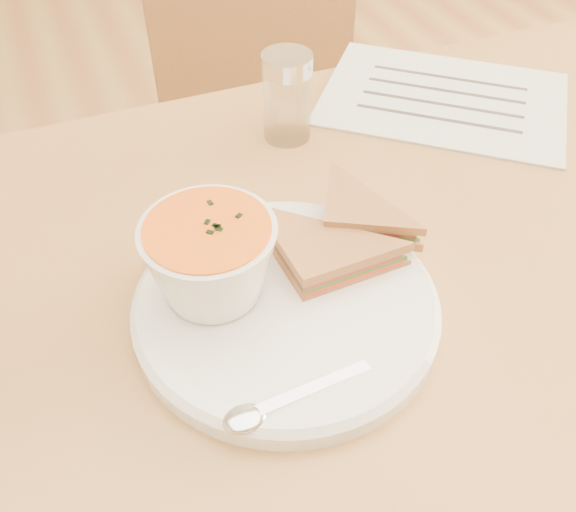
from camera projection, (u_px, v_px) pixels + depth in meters
name	position (u px, v px, depth m)	size (l,w,h in m)	color
dining_table	(362.00, 440.00, 0.90)	(1.00, 0.70, 0.75)	brown
chair_far	(284.00, 190.00, 1.21)	(0.38, 0.38, 0.86)	brown
plate	(286.00, 307.00, 0.57)	(0.27, 0.27, 0.02)	white
soup_bowl	(211.00, 263.00, 0.54)	(0.11, 0.11, 0.08)	white
sandwich_half_a	(303.00, 294.00, 0.55)	(0.11, 0.11, 0.03)	#B77640
sandwich_half_b	(323.00, 233.00, 0.59)	(0.09, 0.09, 0.03)	#B77640
spoon	(304.00, 393.00, 0.49)	(0.17, 0.03, 0.01)	silver
paper_menu	(443.00, 98.00, 0.83)	(0.31, 0.22, 0.00)	silver
condiment_shaker	(287.00, 97.00, 0.74)	(0.06, 0.06, 0.10)	silver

